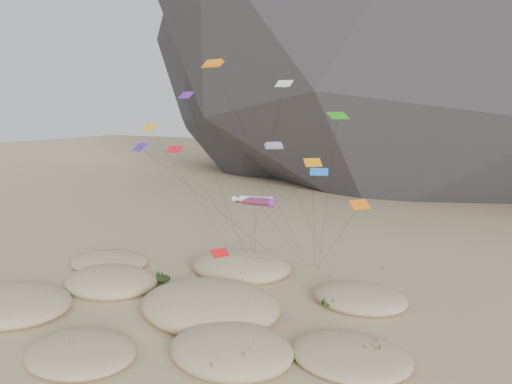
{
  "coord_description": "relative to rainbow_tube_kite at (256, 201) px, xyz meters",
  "views": [
    {
      "loc": [
        30.15,
        -39.03,
        22.14
      ],
      "look_at": [
        2.82,
        12.0,
        12.11
      ],
      "focal_mm": 35.0,
      "sensor_mm": 36.0,
      "label": 1
    }
  ],
  "objects": [
    {
      "name": "dunes",
      "position": [
        -5.46,
        -7.55,
        -10.37
      ],
      "size": [
        49.47,
        37.39,
        4.17
      ],
      "color": "#CCB789",
      "rests_on": "ground"
    },
    {
      "name": "orange_parafoil",
      "position": [
        -8.24,
        4.15,
        16.05
      ],
      "size": [
        8.97,
        13.23,
        27.97
      ],
      "color": "orange",
      "rests_on": "ground"
    },
    {
      "name": "rainbow_tube_kite",
      "position": [
        0.0,
        0.0,
        0.0
      ],
      "size": [
        6.77,
        15.91,
        11.89
      ],
      "color": "red",
      "rests_on": "ground"
    },
    {
      "name": "dune_grass",
      "position": [
        -4.53,
        -8.21,
        -10.25
      ],
      "size": [
        44.01,
        30.41,
        1.51
      ],
      "color": "black",
      "rests_on": "ground"
    },
    {
      "name": "kite_stakes",
      "position": [
        -0.59,
        12.22,
        -10.93
      ],
      "size": [
        23.39,
        6.93,
        0.3
      ],
      "color": "#3F2D1E",
      "rests_on": "ground"
    },
    {
      "name": "white_tube_kite",
      "position": [
        -0.55,
        0.46,
        0.1
      ],
      "size": [
        7.12,
        9.04,
        11.79
      ],
      "color": "white",
      "rests_on": "ground"
    },
    {
      "name": "multi_parafoil",
      "position": [
        3.12,
        -1.31,
        6.48
      ],
      "size": [
        2.55,
        15.6,
        18.25
      ],
      "color": "#FF1A31",
      "rests_on": "ground"
    },
    {
      "name": "ground",
      "position": [
        -3.02,
        -11.52,
        -11.08
      ],
      "size": [
        500.0,
        500.0,
        0.0
      ],
      "primitive_type": "plane",
      "color": "#CCB789",
      "rests_on": "ground"
    },
    {
      "name": "delta_kites",
      "position": [
        -2.08,
        -0.75,
        5.62
      ],
      "size": [
        31.09,
        20.95,
        24.94
      ],
      "color": "red",
      "rests_on": "ground"
    }
  ]
}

